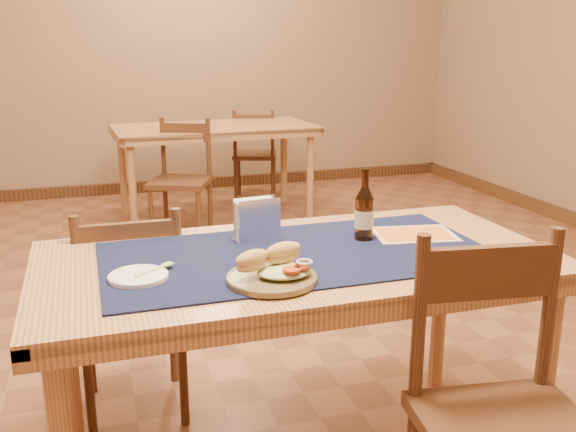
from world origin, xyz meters
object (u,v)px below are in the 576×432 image
object	(u,v)px
chair_main_far	(131,308)
napkin_holder	(257,220)
chair_main_near	(505,417)
back_table	(215,136)
sandwich_plate	(274,272)
main_table	(298,280)
beer_bottle	(364,213)

from	to	relation	value
chair_main_far	napkin_holder	world-z (taller)	napkin_holder
chair_main_near	napkin_holder	xyz separation A→B (m)	(-0.43, 0.79, 0.34)
back_table	sandwich_plate	world-z (taller)	sandwich_plate
main_table	back_table	xyz separation A→B (m)	(0.37, 3.15, 0.00)
beer_bottle	chair_main_near	bearing A→B (deg)	-82.54
chair_main_far	sandwich_plate	xyz separation A→B (m)	(0.36, -0.68, 0.34)
back_table	chair_main_far	xyz separation A→B (m)	(-0.86, -2.68, -0.23)
sandwich_plate	beer_bottle	size ratio (longest dim) A/B	1.06
chair_main_far	sandwich_plate	size ratio (longest dim) A/B	3.33
napkin_holder	chair_main_far	bearing A→B (deg)	144.34
main_table	sandwich_plate	bearing A→B (deg)	-124.02
main_table	napkin_holder	distance (m)	0.25
back_table	beer_bottle	size ratio (longest dim) A/B	6.59
chair_main_near	beer_bottle	world-z (taller)	beer_bottle
sandwich_plate	beer_bottle	world-z (taller)	beer_bottle
sandwich_plate	napkin_holder	world-z (taller)	napkin_holder
main_table	chair_main_near	xyz separation A→B (m)	(0.35, -0.61, -0.19)
chair_main_near	beer_bottle	bearing A→B (deg)	97.46
chair_main_far	back_table	bearing A→B (deg)	72.21
sandwich_plate	beer_bottle	distance (m)	0.49
chair_main_far	sandwich_plate	distance (m)	0.84
back_table	napkin_holder	world-z (taller)	napkin_holder
beer_bottle	sandwich_plate	bearing A→B (deg)	-144.71
chair_main_near	sandwich_plate	size ratio (longest dim) A/B	3.67
chair_main_far	chair_main_near	world-z (taller)	chair_main_near
chair_main_far	napkin_holder	xyz separation A→B (m)	(0.41, -0.29, 0.38)
chair_main_near	sandwich_plate	bearing A→B (deg)	139.88
back_table	chair_main_near	bearing A→B (deg)	-90.29
main_table	chair_main_far	distance (m)	0.72
back_table	beer_bottle	distance (m)	3.08
chair_main_far	beer_bottle	xyz separation A→B (m)	(0.75, -0.40, 0.41)
back_table	napkin_holder	distance (m)	3.01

